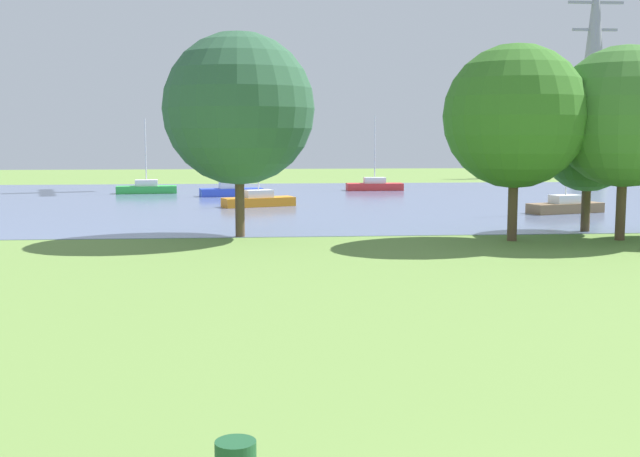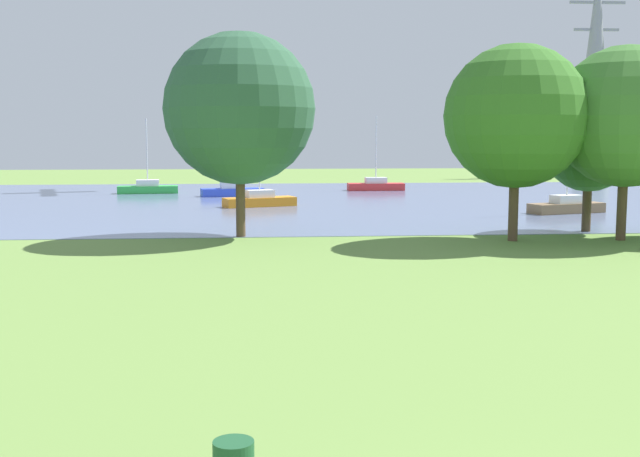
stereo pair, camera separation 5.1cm
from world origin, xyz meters
TOP-DOWN VIEW (x-y plane):
  - ground_plane at (0.00, 22.00)m, footprint 160.00×160.00m
  - water_surface at (0.00, 50.00)m, footprint 140.00×40.00m
  - sailboat_green at (-12.04, 58.25)m, footprint 4.93×2.01m
  - sailboat_brown at (15.69, 39.96)m, footprint 5.03×2.86m
  - sailboat_orange at (-3.05, 45.89)m, footprint 5.03×3.02m
  - sailboat_red at (6.96, 60.17)m, footprint 4.82×1.55m
  - sailboat_blue at (-5.11, 54.88)m, footprint 5.00×2.37m
  - tree_west_far at (-4.03, 30.33)m, footprint 7.10×7.10m
  - tree_mid_shore at (8.38, 27.95)m, footprint 6.48×6.48m
  - tree_east_near at (13.11, 30.94)m, footprint 4.41×4.41m
  - tree_west_near at (13.40, 27.75)m, footprint 6.42×6.42m
  - electricity_pylon at (35.32, 81.94)m, footprint 6.40×4.40m

SIDE VIEW (x-z plane):
  - ground_plane at x=0.00m, z-range 0.00..0.00m
  - water_surface at x=0.00m, z-range 0.00..0.02m
  - sailboat_orange at x=-3.05m, z-range -2.25..3.14m
  - sailboat_green at x=-12.04m, z-range -2.57..3.47m
  - sailboat_red at x=6.96m, z-range -2.71..3.62m
  - sailboat_blue at x=-5.11m, z-range -2.85..3.77m
  - sailboat_brown at x=15.69m, z-range -3.56..4.51m
  - tree_east_near at x=13.11m, z-range 0.98..7.40m
  - tree_west_near at x=13.40m, z-range 1.20..10.05m
  - tree_mid_shore at x=8.38m, z-range 1.19..10.08m
  - tree_west_far at x=-4.03m, z-range 1.23..10.81m
  - electricity_pylon at x=35.32m, z-range 0.01..24.38m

